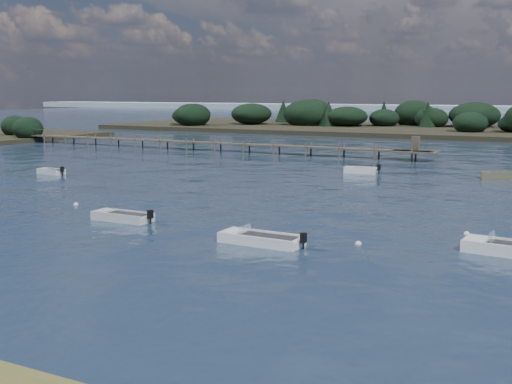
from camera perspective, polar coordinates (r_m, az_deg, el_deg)
The scene contains 11 objects.
ground at distance 86.42m, azimuth 13.27°, elevation 3.62°, with size 400.00×400.00×0.00m, color #182538.
dinghy_mid_white_a at distance 32.55m, azimuth 0.45°, elevation -4.37°, with size 4.63×1.70×1.08m.
dinghy_mid_grey at distance 39.17m, azimuth -11.78°, elevation -2.29°, with size 4.05×1.42×1.03m.
tender_far_grey at distance 62.93m, azimuth -17.74°, elevation 1.66°, with size 3.16×1.42×1.01m.
tender_far_white at distance 61.36m, azimuth 9.28°, elevation 1.82°, with size 3.45×1.59×1.16m.
tender_far_grey_b at distance 60.33m, azimuth 20.97°, elevation 1.24°, with size 3.84×2.17×1.29m.
buoy_b at distance 32.91m, azimuth 9.09°, elevation -4.59°, with size 0.32×0.32×0.32m, color white.
buoy_c at distance 45.36m, azimuth -15.71°, elevation -1.09°, with size 0.32×0.32×0.32m, color white.
buoy_d at distance 36.53m, azimuth 18.22°, elevation -3.58°, with size 0.32×0.32×0.32m, color white.
jetty at distance 83.66m, azimuth -3.46°, elevation 4.35°, with size 64.50×3.20×3.40m.
distant_haze at distance 276.89m, azimuth 3.99°, elevation 7.31°, with size 280.00×20.00×2.40m, color #96A7BA.
Camera 1 is at (21.40, -23.38, 7.62)m, focal length 45.00 mm.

